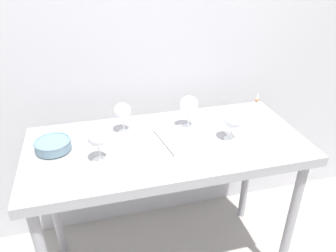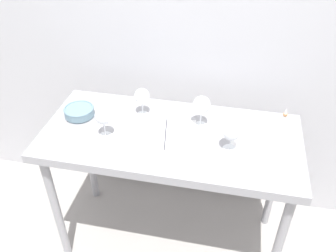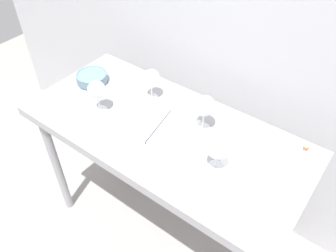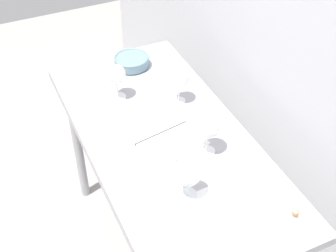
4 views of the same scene
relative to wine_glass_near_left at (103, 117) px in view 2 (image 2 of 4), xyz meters
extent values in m
plane|color=#9C9792|center=(0.34, 0.10, -1.02)|extent=(6.00, 6.00, 0.00)
cube|color=#BABABF|center=(0.34, 0.59, 0.28)|extent=(3.80, 0.04, 2.60)
cube|color=#99999E|center=(0.34, 0.10, -0.14)|extent=(1.40, 0.64, 0.04)
cube|color=#99999E|center=(0.34, -0.23, -0.15)|extent=(1.40, 0.01, 0.05)
cylinder|color=#99999E|center=(-0.30, -0.16, -0.59)|extent=(0.05, 0.05, 0.86)
cylinder|color=#99999E|center=(0.98, -0.16, -0.59)|extent=(0.05, 0.05, 0.86)
cylinder|color=#99999E|center=(-0.30, 0.36, -0.59)|extent=(0.05, 0.05, 0.86)
cylinder|color=#99999E|center=(0.98, 0.36, -0.59)|extent=(0.05, 0.05, 0.86)
cylinder|color=white|center=(0.00, 0.00, -0.12)|extent=(0.08, 0.08, 0.00)
cylinder|color=white|center=(0.00, 0.00, -0.08)|extent=(0.01, 0.01, 0.09)
sphere|color=white|center=(0.00, 0.00, 0.01)|extent=(0.09, 0.09, 0.09)
cylinder|color=maroon|center=(0.00, 0.00, -0.01)|extent=(0.06, 0.06, 0.02)
cylinder|color=white|center=(0.14, 0.24, -0.12)|extent=(0.06, 0.06, 0.00)
cylinder|color=white|center=(0.14, 0.24, -0.08)|extent=(0.01, 0.01, 0.08)
sphere|color=white|center=(0.14, 0.24, 0.00)|extent=(0.09, 0.09, 0.09)
cylinder|color=maroon|center=(0.14, 0.24, -0.02)|extent=(0.06, 0.06, 0.02)
cylinder|color=white|center=(0.49, 0.20, -0.12)|extent=(0.07, 0.07, 0.00)
cylinder|color=white|center=(0.49, 0.20, -0.07)|extent=(0.01, 0.01, 0.09)
sphere|color=white|center=(0.49, 0.20, 0.01)|extent=(0.10, 0.10, 0.10)
cylinder|color=maroon|center=(0.49, 0.20, 0.00)|extent=(0.07, 0.07, 0.02)
cylinder|color=white|center=(0.66, 0.03, -0.12)|extent=(0.07, 0.07, 0.00)
cylinder|color=white|center=(0.66, 0.03, -0.09)|extent=(0.01, 0.01, 0.07)
sphere|color=white|center=(0.66, 0.03, -0.01)|extent=(0.10, 0.10, 0.10)
cylinder|color=maroon|center=(0.66, 0.03, -0.02)|extent=(0.07, 0.07, 0.02)
cube|color=white|center=(0.23, 0.07, -0.12)|extent=(0.21, 0.28, 0.01)
cube|color=white|center=(0.40, 0.09, -0.12)|extent=(0.21, 0.28, 0.01)
cube|color=#3F3F47|center=(0.31, 0.08, -0.12)|extent=(0.05, 0.25, 0.01)
cube|color=white|center=(0.73, 0.17, -0.12)|extent=(0.17, 0.25, 0.00)
cylinder|color=beige|center=(-0.21, 0.15, -0.12)|extent=(0.13, 0.13, 0.01)
cylinder|color=slate|center=(-0.21, 0.15, -0.10)|extent=(0.17, 0.17, 0.04)
torus|color=slate|center=(-0.21, 0.15, -0.07)|extent=(0.17, 0.17, 0.01)
cone|color=silver|center=(0.94, 0.29, -0.09)|extent=(0.12, 0.12, 0.07)
cylinder|color=#C17F4C|center=(0.94, 0.29, -0.05)|extent=(0.02, 0.02, 0.01)
cone|color=silver|center=(0.94, 0.29, -0.03)|extent=(0.02, 0.02, 0.03)
camera|label=1|loc=(-0.01, -1.27, 0.74)|focal=34.98mm
camera|label=2|loc=(0.64, -1.41, 1.07)|focal=38.34mm
camera|label=3|loc=(1.06, -0.85, 0.99)|focal=36.49mm
camera|label=4|loc=(1.68, -0.52, 1.22)|focal=51.06mm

